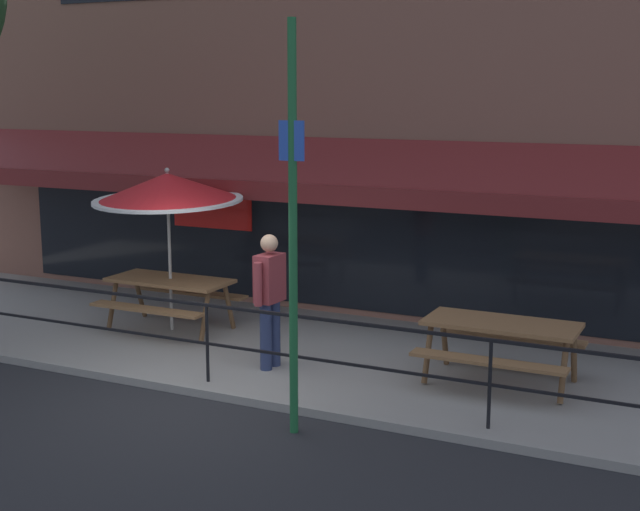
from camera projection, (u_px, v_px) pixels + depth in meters
name	position (u px, v px, depth m)	size (l,w,h in m)	color
ground_plane	(194.00, 397.00, 10.50)	(120.00, 120.00, 0.00)	#232326
patio_deck	(276.00, 349.00, 12.26)	(15.00, 4.00, 0.10)	gray
restaurant_building	(344.00, 58.00, 13.49)	(15.00, 1.60, 8.12)	brown
patio_railing	(207.00, 325.00, 10.62)	(13.84, 0.04, 0.97)	black
picnic_table_left	(170.00, 289.00, 12.93)	(1.80, 1.42, 0.76)	brown
picnic_table_centre	(501.00, 335.00, 10.56)	(1.80, 1.42, 0.76)	brown
patio_umbrella_left	(168.00, 188.00, 12.67)	(2.14, 2.14, 2.38)	#B7B2A8
pedestrian_walking	(270.00, 294.00, 11.11)	(0.27, 0.62, 1.71)	navy
street_sign_pole	(293.00, 228.00, 9.03)	(0.28, 0.09, 4.27)	#1E6033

